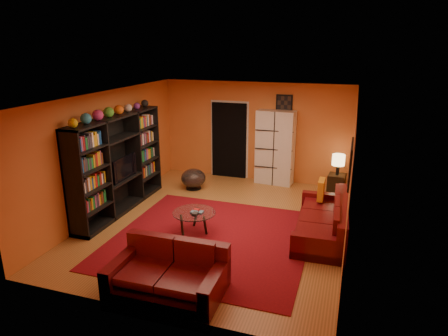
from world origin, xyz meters
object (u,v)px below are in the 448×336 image
(loveseat, at_px, (170,272))
(entertainment_unit, at_px, (118,164))
(tv, at_px, (121,168))
(side_table, at_px, (336,184))
(storage_cabinet, at_px, (275,148))
(sofa, at_px, (326,221))
(coffee_table, at_px, (194,214))
(table_lamp, at_px, (338,161))
(bowl_chair, at_px, (193,178))

(loveseat, bearing_deg, entertainment_unit, 43.36)
(tv, relative_size, side_table, 1.74)
(storage_cabinet, height_order, side_table, storage_cabinet)
(tv, distance_m, sofa, 4.42)
(tv, bearing_deg, entertainment_unit, 111.82)
(sofa, bearing_deg, loveseat, -131.19)
(loveseat, relative_size, side_table, 3.37)
(loveseat, height_order, storage_cabinet, storage_cabinet)
(storage_cabinet, xyz_separation_m, side_table, (1.61, -0.34, -0.71))
(sofa, relative_size, coffee_table, 2.76)
(table_lamp, bearing_deg, entertainment_unit, -151.20)
(entertainment_unit, relative_size, side_table, 6.00)
(side_table, xyz_separation_m, table_lamp, (0.00, 0.00, 0.61))
(tv, xyz_separation_m, side_table, (4.43, 2.44, -0.72))
(tv, relative_size, storage_cabinet, 0.45)
(tv, height_order, table_lamp, tv)
(entertainment_unit, xyz_separation_m, side_table, (4.48, 2.46, -0.80))
(table_lamp, bearing_deg, sofa, -91.60)
(coffee_table, bearing_deg, bowl_chair, 112.81)
(side_table, bearing_deg, entertainment_unit, -151.20)
(entertainment_unit, xyz_separation_m, tv, (0.05, 0.02, -0.08))
(tv, distance_m, storage_cabinet, 3.96)
(storage_cabinet, bearing_deg, table_lamp, -7.09)
(coffee_table, bearing_deg, storage_cabinet, 74.96)
(sofa, xyz_separation_m, bowl_chair, (-3.40, 1.57, -0.01))
(storage_cabinet, xyz_separation_m, table_lamp, (1.61, -0.34, -0.11))
(loveseat, relative_size, storage_cabinet, 0.87)
(sofa, height_order, side_table, sofa)
(bowl_chair, relative_size, side_table, 1.25)
(storage_cabinet, distance_m, table_lamp, 1.65)
(entertainment_unit, distance_m, storage_cabinet, 4.01)
(table_lamp, bearing_deg, storage_cabinet, 168.14)
(loveseat, xyz_separation_m, bowl_chair, (-1.32, 4.13, -0.01))
(sofa, bearing_deg, table_lamp, 86.28)
(loveseat, bearing_deg, coffee_table, 10.37)
(sofa, bearing_deg, tv, 179.54)
(storage_cabinet, bearing_deg, loveseat, -91.08)
(bowl_chair, bearing_deg, storage_cabinet, 30.22)
(entertainment_unit, distance_m, coffee_table, 2.15)
(entertainment_unit, height_order, side_table, entertainment_unit)
(sofa, height_order, bowl_chair, sofa)
(entertainment_unit, bearing_deg, storage_cabinet, 44.28)
(tv, height_order, bowl_chair, tv)
(loveseat, xyz_separation_m, coffee_table, (-0.37, 1.86, 0.09))
(coffee_table, xyz_separation_m, storage_cabinet, (0.90, 3.35, 0.59))
(loveseat, distance_m, storage_cabinet, 5.28)
(loveseat, height_order, bowl_chair, loveseat)
(entertainment_unit, relative_size, coffee_table, 3.60)
(tv, relative_size, loveseat, 0.52)
(bowl_chair, bearing_deg, table_lamp, 12.10)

